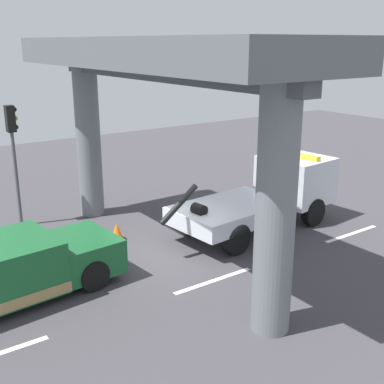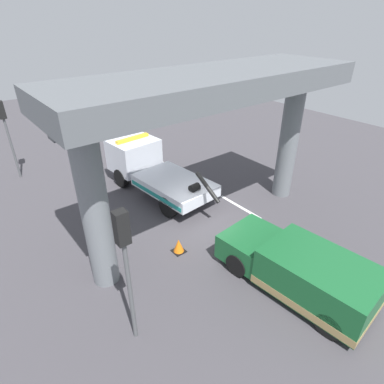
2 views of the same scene
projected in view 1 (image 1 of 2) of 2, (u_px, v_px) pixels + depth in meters
The scene contains 9 objects.
ground_plane at pixel (170, 255), 15.40m from camera, with size 60.00×40.00×0.10m, color #423F44.
lane_stripe_mid at pixel (214, 281), 13.64m from camera, with size 2.60×0.16×0.01m, color silver.
lane_stripe_east at pixel (351, 234), 16.96m from camera, with size 2.60×0.16×0.01m, color silver.
tow_truck_white at pixel (270, 193), 17.46m from camera, with size 7.33×2.87×2.46m.
towed_van_green at pixel (9, 271), 12.48m from camera, with size 5.36×2.59×1.58m.
overpass_structure at pixel (156, 77), 13.60m from camera, with size 3.60×11.68×6.45m.
traffic_light_near at pixel (13, 139), 16.87m from camera, with size 0.39×0.32×4.29m.
traffic_light_far at pixel (284, 110), 24.07m from camera, with size 0.39×0.32×4.26m.
traffic_cone_orange at pixel (117, 232), 16.44m from camera, with size 0.48×0.48×0.57m.
Camera 1 is at (-7.62, -11.95, 6.34)m, focal length 46.18 mm.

